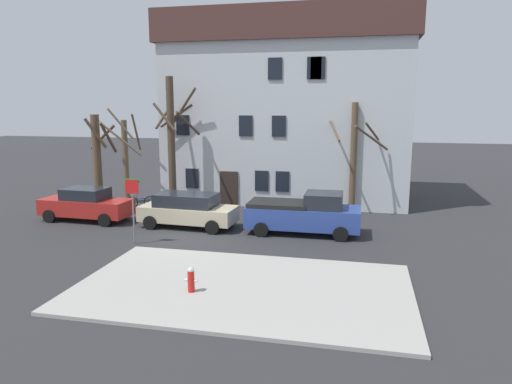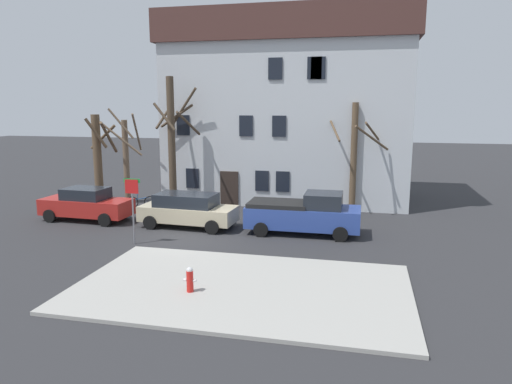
{
  "view_description": "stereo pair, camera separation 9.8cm",
  "coord_description": "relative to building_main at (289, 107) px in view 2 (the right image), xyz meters",
  "views": [
    {
      "loc": [
        7.56,
        -19.46,
        6.03
      ],
      "look_at": [
        2.43,
        3.41,
        1.66
      ],
      "focal_mm": 33.08,
      "sensor_mm": 36.0,
      "label": 1
    },
    {
      "loc": [
        7.65,
        -19.43,
        6.03
      ],
      "look_at": [
        2.43,
        3.41,
        1.66
      ],
      "focal_mm": 33.08,
      "sensor_mm": 36.0,
      "label": 2
    }
  ],
  "objects": [
    {
      "name": "ground_plane",
      "position": [
        -2.85,
        -11.14,
        -5.84
      ],
      "size": [
        120.0,
        120.0,
        0.0
      ],
      "primitive_type": "plane",
      "color": "#2D2D30"
    },
    {
      "name": "sidewalk_slab",
      "position": [
        1.05,
        -16.3,
        -5.78
      ],
      "size": [
        10.97,
        6.56,
        0.12
      ],
      "primitive_type": "cube",
      "color": "#A8A59E",
      "rests_on": "ground_plane"
    },
    {
      "name": "building_main",
      "position": [
        0.0,
        0.0,
        0.0
      ],
      "size": [
        15.28,
        8.04,
        11.52
      ],
      "color": "silver",
      "rests_on": "ground_plane"
    },
    {
      "name": "tree_bare_near",
      "position": [
        -10.76,
        -5.15,
        -2.93
      ],
      "size": [
        1.82,
        1.79,
        5.44
      ],
      "color": "brown",
      "rests_on": "ground_plane"
    },
    {
      "name": "tree_bare_mid",
      "position": [
        -9.29,
        -4.47,
        -2.99
      ],
      "size": [
        2.35,
        2.45,
        5.82
      ],
      "color": "brown",
      "rests_on": "ground_plane"
    },
    {
      "name": "tree_bare_far",
      "position": [
        -5.95,
        -5.12,
        -1.79
      ],
      "size": [
        2.51,
        2.8,
        7.58
      ],
      "color": "#4C3D2D",
      "rests_on": "ground_plane"
    },
    {
      "name": "tree_bare_end",
      "position": [
        4.32,
        -4.06,
        -2.57
      ],
      "size": [
        3.43,
        2.63,
        6.14
      ],
      "color": "brown",
      "rests_on": "ground_plane"
    },
    {
      "name": "car_red_sedan",
      "position": [
        -9.28,
        -8.98,
        -4.97
      ],
      "size": [
        4.83,
        2.12,
        1.74
      ],
      "color": "#AD231E",
      "rests_on": "ground_plane"
    },
    {
      "name": "car_beige_wagon",
      "position": [
        -3.6,
        -9.06,
        -4.95
      ],
      "size": [
        4.86,
        2.29,
        1.69
      ],
      "color": "#C6B793",
      "rests_on": "ground_plane"
    },
    {
      "name": "pickup_truck_blue",
      "position": [
        2.18,
        -9.0,
        -4.87
      ],
      "size": [
        5.33,
        2.21,
        2.0
      ],
      "color": "#2D4799",
      "rests_on": "ground_plane"
    },
    {
      "name": "fire_hydrant",
      "position": [
        -0.44,
        -17.13,
        -5.29
      ],
      "size": [
        0.42,
        0.22,
        0.82
      ],
      "color": "red",
      "rests_on": "sidewalk_slab"
    },
    {
      "name": "street_sign_pole",
      "position": [
        -4.84,
        -12.36,
        -3.81
      ],
      "size": [
        0.76,
        0.07,
        2.9
      ],
      "color": "slate",
      "rests_on": "ground_plane"
    },
    {
      "name": "bicycle_leaning",
      "position": [
        -7.86,
        -5.59,
        -5.47
      ],
      "size": [
        1.63,
        0.73,
        1.03
      ],
      "color": "black",
      "rests_on": "ground_plane"
    }
  ]
}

